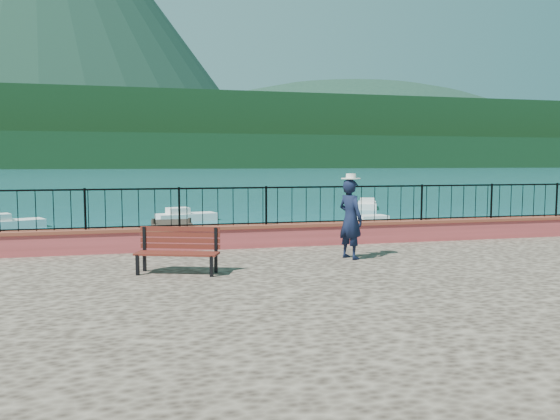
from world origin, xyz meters
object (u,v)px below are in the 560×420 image
person (350,219)px  boat_2 (383,223)px  boat_4 (186,214)px  park_bench (178,260)px  boat_3 (8,221)px  boat_5 (367,203)px  boat_1 (267,236)px  boat_0 (86,257)px

person → boat_2: bearing=-51.7°
boat_2 → boat_4: (-9.11, 7.02, 0.00)m
park_bench → boat_3: (-7.38, 19.50, -1.08)m
park_bench → person: (3.89, 0.74, 0.63)m
park_bench → person: person is taller
boat_3 → boat_5: size_ratio=0.93×
boat_3 → boat_5: (22.68, 6.98, 0.00)m
boat_1 → boat_5: 19.38m
boat_4 → boat_3: bearing=175.8°
park_bench → boat_3: size_ratio=0.50×
park_bench → boat_3: 20.88m
person → boat_0: size_ratio=0.44×
boat_4 → boat_2: bearing=-51.5°
boat_0 → boat_2: same height
park_bench → boat_5: 30.60m
boat_5 → person: bearing=179.1°
park_bench → boat_5: (15.30, 26.48, -1.08)m
person → boat_5: size_ratio=0.49×
park_bench → boat_2: park_bench is taller
person → boat_0: person is taller
person → boat_5: person is taller
boat_2 → boat_3: same height
person → boat_4: 20.50m
boat_3 → boat_5: bearing=-8.0°
person → boat_4: bearing=-18.0°
boat_5 → boat_0: bearing=160.4°
boat_0 → boat_4: bearing=54.9°
boat_3 → boat_5: 23.73m
boat_5 → boat_4: bearing=134.8°
person → boat_5: 28.21m
park_bench → boat_3: park_bench is taller
boat_0 → park_bench: bearing=-89.8°
boat_3 → boat_0: bearing=-93.1°
park_bench → boat_1: size_ratio=0.41×
boat_2 → boat_4: 11.50m
boat_3 → boat_1: bearing=-62.7°
boat_0 → boat_2: (13.28, 6.82, 0.00)m
boat_1 → boat_2: 7.51m
park_bench → boat_4: size_ratio=0.50×
boat_1 → boat_4: bearing=114.6°
boat_2 → boat_1: bearing=-153.7°
park_bench → boat_4: (1.75, 21.06, -1.08)m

